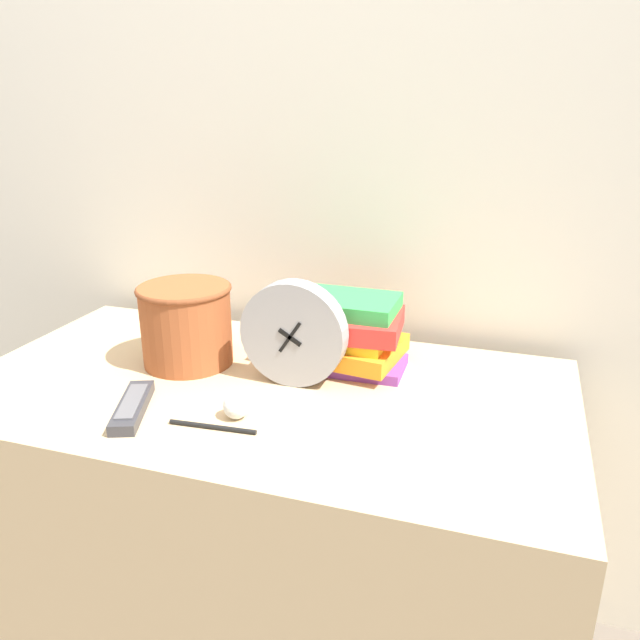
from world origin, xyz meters
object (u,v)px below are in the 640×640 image
at_px(basket, 186,322).
at_px(tv_remote, 132,407).
at_px(pen, 213,427).
at_px(desk_clock, 293,334).
at_px(crumpled_paper_ball, 236,406).
at_px(book_stack, 345,332).

distance_m(basket, tv_remote, 0.24).
bearing_deg(pen, desk_clock, 71.85).
height_order(tv_remote, crumpled_paper_ball, crumpled_paper_ball).
distance_m(desk_clock, tv_remote, 0.31).
bearing_deg(pen, basket, 126.73).
bearing_deg(tv_remote, pen, -3.36).
height_order(book_stack, crumpled_paper_ball, book_stack).
bearing_deg(crumpled_paper_ball, book_stack, 67.02).
bearing_deg(tv_remote, crumpled_paper_ball, 11.83).
height_order(book_stack, pen, book_stack).
bearing_deg(desk_clock, crumpled_paper_ball, -106.21).
bearing_deg(pen, tv_remote, 176.64).
bearing_deg(basket, crumpled_paper_ball, -43.54).
height_order(book_stack, tv_remote, book_stack).
distance_m(basket, crumpled_paper_ball, 0.28).
bearing_deg(basket, tv_remote, -86.40).
height_order(tv_remote, pen, tv_remote).
relative_size(tv_remote, pen, 1.16).
distance_m(book_stack, basket, 0.32).
height_order(crumpled_paper_ball, pen, crumpled_paper_ball).
height_order(basket, crumpled_paper_ball, basket).
xyz_separation_m(desk_clock, tv_remote, (-0.23, -0.20, -0.09)).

